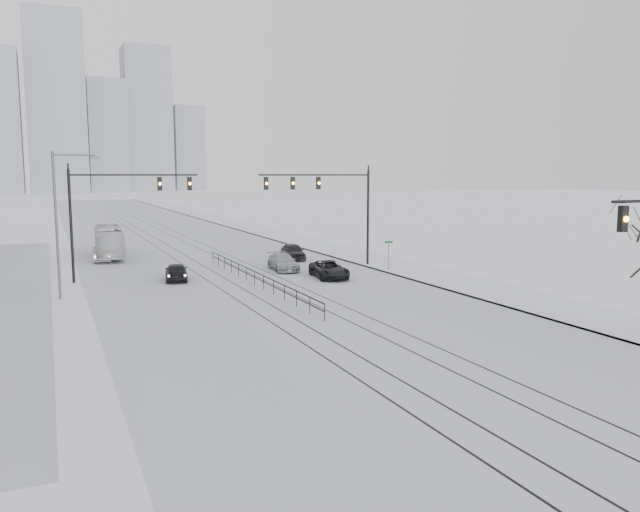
{
  "coord_description": "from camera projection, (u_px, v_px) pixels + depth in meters",
  "views": [
    {
      "loc": [
        -12.87,
        -10.98,
        7.59
      ],
      "look_at": [
        0.59,
        19.96,
        3.2
      ],
      "focal_mm": 35.0,
      "sensor_mm": 36.0,
      "label": 1
    }
  ],
  "objects": [
    {
      "name": "ground",
      "position": [
        608.0,
        472.0,
        16.06
      ],
      "size": [
        500.0,
        500.0,
        0.0
      ],
      "primitive_type": "plane",
      "color": "white",
      "rests_on": "ground"
    },
    {
      "name": "traffic_mast_ne",
      "position": [
        332.0,
        198.0,
        50.36
      ],
      "size": [
        9.6,
        0.37,
        8.0
      ],
      "color": "black",
      "rests_on": "ground"
    },
    {
      "name": "skyline",
      "position": [
        90.0,
        120.0,
        262.88
      ],
      "size": [
        96.0,
        48.0,
        72.0
      ],
      "color": "#9498A2",
      "rests_on": "ground"
    },
    {
      "name": "sedan_sb_outer",
      "position": [
        102.0,
        254.0,
        54.86
      ],
      "size": [
        1.71,
        4.28,
        1.38
      ],
      "primitive_type": "imported",
      "rotation": [
        0.0,
        0.0,
        3.08
      ],
      "color": "#B6B7BE",
      "rests_on": "ground"
    },
    {
      "name": "curb",
      "position": [
        267.0,
        238.0,
        74.98
      ],
      "size": [
        0.1,
        260.0,
        0.12
      ],
      "primitive_type": "cube",
      "color": "gray",
      "rests_on": "ground"
    },
    {
      "name": "traffic_mast_nw",
      "position": [
        115.0,
        203.0,
        44.69
      ],
      "size": [
        9.1,
        0.37,
        8.0
      ],
      "color": "black",
      "rests_on": "ground"
    },
    {
      "name": "street_sign",
      "position": [
        389.0,
        251.0,
        49.61
      ],
      "size": [
        0.7,
        0.06,
        2.4
      ],
      "color": "#595B60",
      "rests_on": "ground"
    },
    {
      "name": "sedan_nb_right",
      "position": [
        283.0,
        262.0,
        49.82
      ],
      "size": [
        2.23,
        4.64,
        1.3
      ],
      "primitive_type": "imported",
      "rotation": [
        0.0,
        0.0,
        -0.09
      ],
      "color": "#9DA1A4",
      "rests_on": "ground"
    },
    {
      "name": "sedan_sb_inner",
      "position": [
        176.0,
        272.0,
        44.96
      ],
      "size": [
        2.16,
        4.05,
        1.31
      ],
      "primitive_type": "imported",
      "rotation": [
        0.0,
        0.0,
        2.98
      ],
      "color": "black",
      "rests_on": "ground"
    },
    {
      "name": "median_fence",
      "position": [
        255.0,
        277.0,
        43.27
      ],
      "size": [
        0.06,
        24.0,
        1.0
      ],
      "color": "black",
      "rests_on": "ground"
    },
    {
      "name": "road",
      "position": [
        174.0,
        242.0,
        70.61
      ],
      "size": [
        22.0,
        260.0,
        0.02
      ],
      "primitive_type": "cube",
      "color": "silver",
      "rests_on": "ground"
    },
    {
      "name": "box_truck",
      "position": [
        109.0,
        242.0,
        57.64
      ],
      "size": [
        3.02,
        10.36,
        2.85
      ],
      "primitive_type": "imported",
      "rotation": [
        0.0,
        0.0,
        3.08
      ],
      "color": "silver",
      "rests_on": "ground"
    },
    {
      "name": "sidewalk_east",
      "position": [
        286.0,
        237.0,
        75.94
      ],
      "size": [
        5.0,
        260.0,
        0.16
      ],
      "primitive_type": "cube",
      "color": "silver",
      "rests_on": "ground"
    },
    {
      "name": "street_light_west",
      "position": [
        61.0,
        215.0,
        37.83
      ],
      "size": [
        2.73,
        0.25,
        9.0
      ],
      "color": "#595B60",
      "rests_on": "ground"
    },
    {
      "name": "tram_rails",
      "position": [
        219.0,
        266.0,
        52.42
      ],
      "size": [
        5.3,
        180.0,
        0.01
      ],
      "color": "black",
      "rests_on": "ground"
    },
    {
      "name": "sedan_nb_far",
      "position": [
        293.0,
        252.0,
        56.18
      ],
      "size": [
        2.36,
        4.46,
        1.45
      ],
      "primitive_type": "imported",
      "rotation": [
        0.0,
        0.0,
        -0.16
      ],
      "color": "black",
      "rests_on": "ground"
    },
    {
      "name": "sedan_nb_front",
      "position": [
        329.0,
        270.0,
        46.06
      ],
      "size": [
        2.69,
        4.84,
        1.28
      ],
      "primitive_type": "imported",
      "rotation": [
        0.0,
        0.0,
        -0.13
      ],
      "color": "black",
      "rests_on": "ground"
    }
  ]
}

